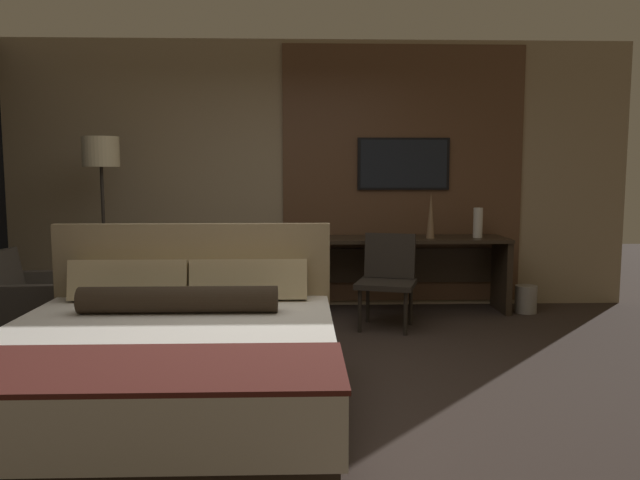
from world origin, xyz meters
name	(u,v)px	position (x,y,z in m)	size (l,w,h in m)	color
ground_plane	(287,387)	(0.00, 0.00, 0.00)	(16.00, 16.00, 0.00)	#332823
wall_back_tv_panel	(307,175)	(0.17, 2.59, 1.40)	(7.20, 0.09, 2.80)	tan
bed	(167,367)	(-0.68, -0.53, 0.32)	(1.97, 2.11, 1.07)	#33281E
desk	(406,260)	(1.18, 2.29, 0.53)	(2.04, 0.58, 0.77)	#2D2319
tv	(403,164)	(1.18, 2.52, 1.52)	(0.97, 0.04, 0.55)	black
desk_chair	(388,273)	(0.90, 1.63, 0.50)	(0.63, 0.63, 0.86)	#28231E
armchair_by_window	(38,312)	(-2.10, 1.13, 0.27)	(0.86, 0.87, 0.79)	#47423D
floor_lamp	(101,167)	(-1.77, 1.89, 1.48)	(0.34, 0.34, 1.76)	#282623
vase_tall	(431,215)	(1.41, 2.18, 1.00)	(0.08, 0.08, 0.46)	#846647
vase_short	(478,223)	(1.91, 2.22, 0.92)	(0.09, 0.09, 0.31)	silver
book	(389,236)	(1.00, 2.28, 0.78)	(0.24, 0.19, 0.03)	#332D28
waste_bin	(526,299)	(2.40, 2.14, 0.14)	(0.22, 0.22, 0.28)	gray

